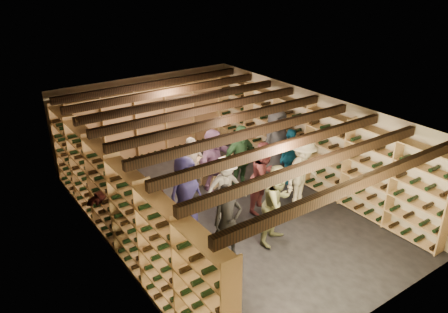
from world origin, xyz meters
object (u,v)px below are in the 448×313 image
at_px(person_3, 302,173).
at_px(person_9, 226,188).
at_px(crate_stack_left, 198,171).
at_px(person_10, 240,159).
at_px(crate_stack_right, 214,175).
at_px(person_0, 144,218).
at_px(person_11, 213,159).
at_px(person_2, 278,205).
at_px(person_12, 275,143).
at_px(person_7, 193,167).
at_px(person_8, 264,177).
at_px(crate_loose, 230,159).
at_px(person_4, 289,156).
at_px(person_1, 228,222).
at_px(person_6, 185,193).
at_px(person_5, 125,196).

xyz_separation_m(person_3, person_9, (-1.76, 0.59, -0.12)).
distance_m(crate_stack_left, person_10, 1.28).
xyz_separation_m(crate_stack_right, person_0, (-2.71, -1.60, 0.51)).
xyz_separation_m(person_0, person_11, (2.61, 1.45, 0.03)).
distance_m(person_2, person_3, 1.58).
height_order(person_9, person_12, person_12).
height_order(person_7, person_10, person_10).
height_order(person_3, person_11, person_3).
bearing_deg(person_3, person_8, 144.92).
height_order(crate_loose, person_4, person_4).
bearing_deg(person_10, person_3, -64.19).
distance_m(person_7, person_11, 0.62).
height_order(person_1, person_7, person_1).
xyz_separation_m(crate_stack_right, person_1, (-1.45, -2.67, 0.52)).
bearing_deg(person_12, person_6, -173.06).
bearing_deg(person_8, person_9, 142.90).
distance_m(person_6, person_11, 1.92).
relative_size(crate_stack_right, person_0, 0.38).
distance_m(crate_stack_right, person_4, 2.01).
relative_size(crate_stack_right, person_11, 0.37).
xyz_separation_m(person_6, person_11, (1.51, 1.19, -0.05)).
relative_size(crate_stack_left, person_2, 0.40).
bearing_deg(person_9, person_1, -105.17).
bearing_deg(person_12, person_9, -164.22).
distance_m(crate_loose, person_5, 4.25).
xyz_separation_m(person_7, person_10, (1.04, -0.53, 0.13)).
bearing_deg(person_0, crate_stack_right, 18.29).
distance_m(crate_stack_right, person_8, 1.84).
bearing_deg(person_12, person_11, 161.28).
height_order(person_2, person_11, person_2).
xyz_separation_m(crate_stack_right, person_8, (0.25, -1.72, 0.59)).
distance_m(person_0, person_5, 0.88).
relative_size(person_4, person_6, 0.88).
bearing_deg(person_7, crate_stack_left, 69.87).
bearing_deg(person_7, person_4, 2.24).
distance_m(crate_loose, person_4, 2.08).
xyz_separation_m(crate_stack_left, person_3, (1.39, -2.37, 0.53)).
distance_m(person_3, person_11, 2.27).
bearing_deg(crate_stack_right, person_1, -118.57).
xyz_separation_m(person_2, person_12, (1.97, 2.33, 0.08)).
height_order(person_5, person_10, person_10).
height_order(crate_loose, person_2, person_2).
bearing_deg(person_12, crate_stack_left, 150.70).
height_order(person_2, person_3, person_3).
bearing_deg(person_3, person_7, 121.57).
relative_size(person_2, person_6, 1.01).
relative_size(person_6, person_8, 1.00).
xyz_separation_m(person_3, person_4, (0.57, 1.05, -0.12)).
height_order(person_6, person_9, person_6).
xyz_separation_m(person_2, person_6, (-1.29, 1.49, -0.01)).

